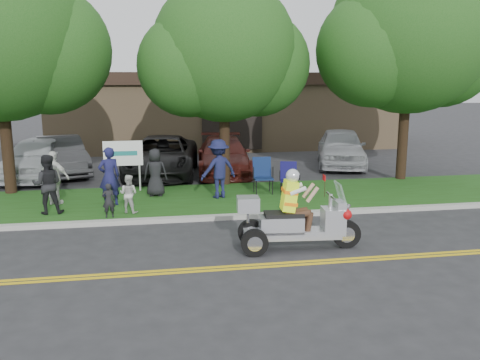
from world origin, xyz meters
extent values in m
plane|color=#28282B|center=(0.00, 0.00, 0.00)|extent=(120.00, 120.00, 0.00)
cube|color=gold|center=(0.00, -0.58, 0.01)|extent=(60.00, 0.10, 0.01)
cube|color=gold|center=(0.00, -0.42, 0.01)|extent=(60.00, 0.10, 0.01)
cube|color=#A8A89E|center=(0.00, 3.05, 0.06)|extent=(60.00, 0.25, 0.12)
cube|color=#1F4612|center=(0.00, 5.20, 0.06)|extent=(60.00, 4.00, 0.10)
cube|color=#9E7F5B|center=(2.00, 19.00, 2.00)|extent=(18.00, 8.00, 4.00)
cube|color=black|center=(2.00, 14.95, 3.70)|extent=(18.00, 0.30, 0.60)
cylinder|color=#332114|center=(-6.50, 7.00, 2.30)|extent=(0.36, 0.36, 4.59)
sphere|color=#1B4F16|center=(-5.15, 7.30, 4.59)|extent=(4.05, 4.05, 4.05)
cylinder|color=#332114|center=(0.50, 7.20, 2.10)|extent=(0.36, 0.36, 4.20)
sphere|color=#1B4F16|center=(0.50, 7.20, 4.65)|extent=(4.80, 4.80, 4.80)
sphere|color=#1B4F16|center=(1.70, 7.50, 4.20)|extent=(3.60, 3.60, 3.60)
sphere|color=#1B4F16|center=(-0.70, 7.00, 4.12)|extent=(3.36, 3.36, 3.36)
cylinder|color=#332114|center=(7.00, 7.00, 2.38)|extent=(0.36, 0.36, 4.76)
sphere|color=#1B4F16|center=(7.00, 7.00, 5.27)|extent=(5.60, 5.60, 5.60)
sphere|color=#1B4F16|center=(8.40, 7.30, 4.76)|extent=(4.20, 4.20, 4.20)
sphere|color=#1B4F16|center=(5.60, 6.80, 4.68)|extent=(3.92, 3.92, 3.92)
cylinder|color=silver|center=(-3.40, 6.60, 0.55)|extent=(0.06, 0.06, 1.10)
cylinder|color=silver|center=(-2.40, 6.60, 0.55)|extent=(0.06, 0.06, 1.10)
cube|color=white|center=(-2.90, 6.60, 1.35)|extent=(1.25, 0.06, 0.80)
cylinder|color=black|center=(2.24, 0.28, 0.32)|extent=(0.64, 0.20, 0.63)
cylinder|color=black|center=(0.10, 0.09, 0.30)|extent=(0.60, 0.21, 0.59)
cylinder|color=black|center=(0.17, 0.85, 0.30)|extent=(0.60, 0.21, 0.59)
cube|color=silver|center=(1.08, 0.39, 0.36)|extent=(2.04, 0.66, 0.19)
cube|color=silver|center=(0.77, 0.41, 0.58)|extent=(0.99, 0.57, 0.37)
cube|color=black|center=(0.82, 0.41, 0.80)|extent=(0.88, 0.52, 0.11)
cube|color=silver|center=(1.92, 0.31, 0.63)|extent=(0.52, 0.55, 0.58)
cube|color=silver|center=(2.07, 0.30, 1.24)|extent=(0.25, 0.50, 0.51)
cube|color=silver|center=(0.03, 0.48, 1.05)|extent=(0.51, 0.48, 0.32)
sphere|color=#B20C0F|center=(2.15, 0.14, 0.82)|extent=(0.23, 0.23, 0.23)
cube|color=#D1F619|center=(0.94, 0.40, 1.22)|extent=(0.40, 0.45, 0.69)
sphere|color=silver|center=(1.00, 0.39, 1.67)|extent=(0.31, 0.31, 0.31)
cylinder|color=black|center=(1.22, 5.27, 0.34)|extent=(0.03, 0.03, 0.48)
cylinder|color=black|center=(1.74, 5.25, 0.34)|extent=(0.03, 0.03, 0.48)
cylinder|color=black|center=(1.24, 5.74, 0.34)|extent=(0.03, 0.03, 0.48)
cylinder|color=black|center=(1.76, 5.72, 0.34)|extent=(0.03, 0.03, 0.48)
cube|color=#10204A|center=(1.49, 5.49, 0.59)|extent=(0.62, 0.56, 0.04)
cube|color=#10204A|center=(1.50, 5.75, 0.92)|extent=(0.60, 0.20, 0.64)
cylinder|color=black|center=(2.00, 5.11, 0.32)|extent=(0.03, 0.03, 0.42)
cylinder|color=black|center=(2.45, 5.01, 0.32)|extent=(0.03, 0.03, 0.42)
cylinder|color=black|center=(2.09, 5.52, 0.32)|extent=(0.03, 0.03, 0.42)
cylinder|color=black|center=(2.54, 5.42, 0.32)|extent=(0.03, 0.03, 0.42)
cube|color=#110F48|center=(2.27, 5.27, 0.54)|extent=(0.62, 0.58, 0.04)
cube|color=#110F48|center=(2.32, 5.49, 0.82)|extent=(0.55, 0.27, 0.57)
imported|color=#1A1A48|center=(-3.22, 4.74, 0.96)|extent=(0.71, 0.57, 1.70)
imported|color=black|center=(-4.80, 4.11, 0.92)|extent=(0.82, 0.65, 1.62)
imported|color=silver|center=(-4.80, 5.15, 0.89)|extent=(0.99, 0.68, 1.57)
imported|color=#171B42|center=(0.01, 5.16, 1.01)|extent=(1.33, 1.04, 1.81)
imported|color=black|center=(-1.90, 5.73, 0.85)|extent=(0.77, 0.54, 1.49)
imported|color=black|center=(-3.15, 3.40, 0.57)|extent=(0.37, 0.27, 0.92)
imported|color=beige|center=(-2.65, 3.80, 0.63)|extent=(0.64, 0.58, 1.06)
imported|color=#B9BCC1|center=(-6.23, 9.88, 0.80)|extent=(2.49, 4.89, 1.59)
imported|color=#313033|center=(-5.50, 10.47, 0.75)|extent=(2.88, 4.81, 1.50)
imported|color=black|center=(-1.60, 9.56, 0.76)|extent=(3.25, 5.79, 1.53)
imported|color=#43140F|center=(0.80, 9.62, 0.72)|extent=(2.44, 5.09, 1.43)
imported|color=#A9AAB0|center=(6.00, 10.46, 0.81)|extent=(3.28, 5.14, 1.63)
camera|label=1|loc=(-1.99, -10.01, 3.75)|focal=38.00mm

